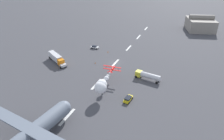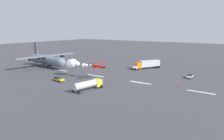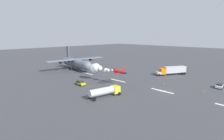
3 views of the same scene
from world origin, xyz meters
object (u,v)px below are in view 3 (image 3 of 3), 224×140
object	(u,v)px
cargo_transport_plane	(77,63)
airport_staff_sedan	(80,83)
stunt_biplane_red	(97,68)
followme_car_yellow	(220,86)
fuel_tanker_truck	(105,91)
traffic_cone_near	(204,91)
traffic_cone_far	(164,83)
semi_truck_orange	(172,70)

from	to	relation	value
cargo_transport_plane	airport_staff_sedan	bearing A→B (deg)	146.89
stunt_biplane_red	followme_car_yellow	size ratio (longest dim) A/B	4.09
stunt_biplane_red	followme_car_yellow	bearing A→B (deg)	-149.83
cargo_transport_plane	followme_car_yellow	distance (m)	63.91
stunt_biplane_red	fuel_tanker_truck	size ratio (longest dim) A/B	1.74
traffic_cone_near	traffic_cone_far	bearing A→B (deg)	-1.28
cargo_transport_plane	traffic_cone_near	distance (m)	60.33
stunt_biplane_red	traffic_cone_far	world-z (taller)	stunt_biplane_red
semi_truck_orange	followme_car_yellow	bearing A→B (deg)	158.71
airport_staff_sedan	stunt_biplane_red	bearing A→B (deg)	-83.81
stunt_biplane_red	semi_truck_orange	world-z (taller)	stunt_biplane_red
airport_staff_sedan	traffic_cone_near	size ratio (longest dim) A/B	6.01
semi_truck_orange	airport_staff_sedan	bearing A→B (deg)	68.89
traffic_cone_near	stunt_biplane_red	bearing A→B (deg)	20.42
semi_truck_orange	airport_staff_sedan	size ratio (longest dim) A/B	2.99
cargo_transport_plane	semi_truck_orange	size ratio (longest dim) A/B	2.31
fuel_tanker_truck	traffic_cone_near	size ratio (longest dim) A/B	13.70
cargo_transport_plane	fuel_tanker_truck	xyz separation A→B (m)	(-41.03, 19.00, -1.78)
traffic_cone_far	stunt_biplane_red	bearing A→B (deg)	32.01
followme_car_yellow	traffic_cone_far	bearing A→B (deg)	27.58
stunt_biplane_red	semi_truck_orange	xyz separation A→B (m)	(-16.26, -30.59, -2.64)
fuel_tanker_truck	cargo_transport_plane	bearing A→B (deg)	-24.85
stunt_biplane_red	traffic_cone_far	xyz separation A→B (m)	(-21.86, -13.66, -4.38)
semi_truck_orange	airport_staff_sedan	distance (m)	42.46
cargo_transport_plane	fuel_tanker_truck	size ratio (longest dim) A/B	3.04
followme_car_yellow	traffic_cone_near	bearing A→B (deg)	76.04
fuel_tanker_truck	followme_car_yellow	xyz separation A→B (m)	(-21.09, -33.75, -0.94)
followme_car_yellow	traffic_cone_near	distance (m)	9.03
cargo_transport_plane	traffic_cone_far	size ratio (longest dim) A/B	41.62
stunt_biplane_red	fuel_tanker_truck	xyz separation A→B (m)	(-16.93, 11.65, -3.01)
airport_staff_sedan	semi_truck_orange	bearing A→B (deg)	-111.11
fuel_tanker_truck	traffic_cone_near	world-z (taller)	fuel_tanker_truck
fuel_tanker_truck	followme_car_yellow	size ratio (longest dim) A/B	2.35
cargo_transport_plane	traffic_cone_near	xyz separation A→B (m)	(-59.95, -5.99, -3.15)
stunt_biplane_red	airport_staff_sedan	distance (m)	9.88
followme_car_yellow	fuel_tanker_truck	bearing A→B (deg)	58.00
stunt_biplane_red	traffic_cone_near	distance (m)	38.50
fuel_tanker_truck	airport_staff_sedan	distance (m)	16.20
stunt_biplane_red	traffic_cone_far	distance (m)	26.14
cargo_transport_plane	stunt_biplane_red	bearing A→B (deg)	163.03
cargo_transport_plane	airport_staff_sedan	distance (m)	30.06
airport_staff_sedan	traffic_cone_far	size ratio (longest dim) A/B	6.01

